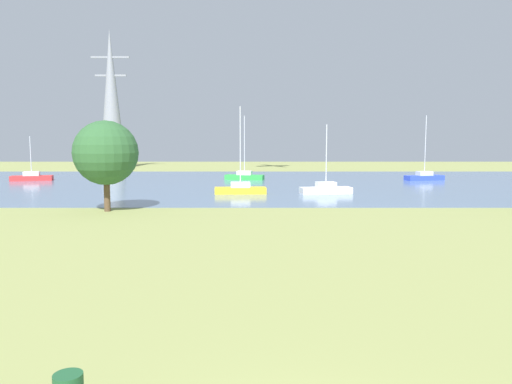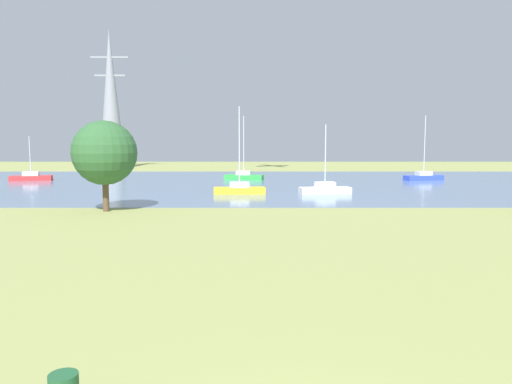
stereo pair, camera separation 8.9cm
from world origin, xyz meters
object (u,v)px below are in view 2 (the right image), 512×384
sailboat_blue (425,177)px  sailboat_yellow (241,189)px  sailboat_white (326,189)px  sailboat_red (33,177)px  tree_mid_shore (106,153)px  sailboat_green (245,176)px  electricity_pylon (112,99)px

sailboat_blue → sailboat_yellow: 26.70m
sailboat_blue → sailboat_yellow: (-22.20, -14.83, 0.00)m
sailboat_white → sailboat_red: sailboat_white is taller
sailboat_blue → tree_mid_shore: bearing=-140.5°
sailboat_blue → sailboat_green: (-22.18, 0.82, 0.00)m
sailboat_red → sailboat_green: bearing=2.8°
sailboat_red → tree_mid_shore: 30.68m
sailboat_red → electricity_pylon: (2.98, 24.59, 11.22)m
sailboat_green → sailboat_red: size_ratio=1.46×
sailboat_green → sailboat_yellow: sailboat_yellow is taller
sailboat_red → sailboat_white: bearing=-22.7°
tree_mid_shore → sailboat_blue: bearing=39.5°
sailboat_blue → sailboat_yellow: bearing=-146.3°
tree_mid_shore → electricity_pylon: 52.41m
tree_mid_shore → electricity_pylon: bearing=105.5°
sailboat_yellow → tree_mid_shore: size_ratio=1.25×
sailboat_yellow → tree_mid_shore: bearing=-129.7°
sailboat_green → tree_mid_shore: 28.47m
sailboat_blue → sailboat_red: size_ratio=1.46×
electricity_pylon → tree_mid_shore: bearing=-74.5°
sailboat_white → sailboat_red: bearing=157.3°
sailboat_blue → sailboat_yellow: sailboat_yellow is taller
sailboat_white → electricity_pylon: (-31.02, 38.83, 11.20)m
sailboat_green → electricity_pylon: bearing=134.7°
sailboat_blue → sailboat_green: same height
sailboat_yellow → sailboat_red: 29.69m
tree_mid_shore → sailboat_yellow: bearing=50.3°
sailboat_blue → sailboat_white: bearing=-134.0°
sailboat_yellow → electricity_pylon: electricity_pylon is taller
tree_mid_shore → electricity_pylon: (-13.83, 49.99, 7.50)m
sailboat_green → electricity_pylon: 34.62m
sailboat_white → sailboat_red: size_ratio=1.19×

